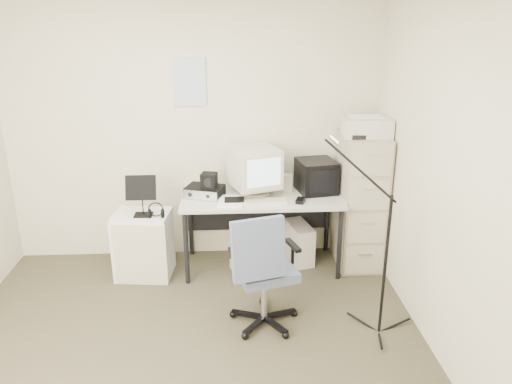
{
  "coord_description": "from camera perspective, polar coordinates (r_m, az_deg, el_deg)",
  "views": [
    {
      "loc": [
        0.33,
        -2.94,
        2.34
      ],
      "look_at": [
        0.55,
        0.95,
        0.95
      ],
      "focal_mm": 35.0,
      "sensor_mm": 36.0,
      "label": 1
    }
  ],
  "objects": [
    {
      "name": "floor",
      "position": [
        3.78,
        -7.96,
        -18.97
      ],
      "size": [
        3.6,
        3.6,
        0.01
      ],
      "primitive_type": "cube",
      "color": "#3D3927",
      "rests_on": "ground"
    },
    {
      "name": "wall_back",
      "position": [
        4.88,
        -7.08,
        6.55
      ],
      "size": [
        3.6,
        0.02,
        2.5
      ],
      "primitive_type": "cube",
      "color": "beige",
      "rests_on": "ground"
    },
    {
      "name": "wall_right",
      "position": [
        3.47,
        22.06,
        -0.19
      ],
      "size": [
        0.02,
        3.6,
        2.5
      ],
      "primitive_type": "cube",
      "color": "beige",
      "rests_on": "ground"
    },
    {
      "name": "wall_calendar",
      "position": [
        4.78,
        -7.59,
        12.36
      ],
      "size": [
        0.3,
        0.02,
        0.44
      ],
      "primitive_type": "cube",
      "color": "white",
      "rests_on": "wall_back"
    },
    {
      "name": "filing_cabinet",
      "position": [
        4.9,
        11.76,
        -1.0
      ],
      "size": [
        0.4,
        0.6,
        1.3
      ],
      "primitive_type": "cube",
      "color": "gray",
      "rests_on": "floor"
    },
    {
      "name": "printer",
      "position": [
        4.65,
        12.54,
        7.27
      ],
      "size": [
        0.45,
        0.33,
        0.17
      ],
      "primitive_type": "cube",
      "rotation": [
        0.0,
        0.0,
        -0.08
      ],
      "color": "beige",
      "rests_on": "filing_cabinet"
    },
    {
      "name": "desk",
      "position": [
        4.83,
        0.61,
        -4.54
      ],
      "size": [
        1.5,
        0.7,
        0.73
      ],
      "primitive_type": "cube",
      "color": "#ACAC99",
      "rests_on": "floor"
    },
    {
      "name": "crt_monitor",
      "position": [
        4.67,
        -0.18,
        2.37
      ],
      "size": [
        0.53,
        0.54,
        0.45
      ],
      "primitive_type": "cube",
      "rotation": [
        0.0,
        0.0,
        0.33
      ],
      "color": "beige",
      "rests_on": "desk"
    },
    {
      "name": "crt_tv",
      "position": [
        4.81,
        6.89,
        1.83
      ],
      "size": [
        0.4,
        0.41,
        0.31
      ],
      "primitive_type": "cube",
      "rotation": [
        0.0,
        0.0,
        0.18
      ],
      "color": "black",
      "rests_on": "desk"
    },
    {
      "name": "desk_speaker",
      "position": [
        4.82,
        3.64,
        1.08
      ],
      "size": [
        0.09,
        0.09,
        0.16
      ],
      "primitive_type": "cube",
      "rotation": [
        0.0,
        0.0,
        -0.1
      ],
      "color": "#BFB799",
      "rests_on": "desk"
    },
    {
      "name": "keyboard",
      "position": [
        4.52,
        0.94,
        -1.11
      ],
      "size": [
        0.42,
        0.17,
        0.02
      ],
      "primitive_type": "cube",
      "rotation": [
        0.0,
        0.0,
        0.04
      ],
      "color": "beige",
      "rests_on": "desk"
    },
    {
      "name": "mouse",
      "position": [
        4.54,
        5.1,
        -0.98
      ],
      "size": [
        0.11,
        0.14,
        0.04
      ],
      "primitive_type": "cube",
      "rotation": [
        0.0,
        0.0,
        -0.35
      ],
      "color": "black",
      "rests_on": "desk"
    },
    {
      "name": "radio_receiver",
      "position": [
        4.7,
        -5.87,
        0.09
      ],
      "size": [
        0.4,
        0.34,
        0.1
      ],
      "primitive_type": "cube",
      "rotation": [
        0.0,
        0.0,
        -0.32
      ],
      "color": "black",
      "rests_on": "desk"
    },
    {
      "name": "radio_speaker",
      "position": [
        4.63,
        -5.4,
        1.33
      ],
      "size": [
        0.16,
        0.16,
        0.14
      ],
      "primitive_type": "cube",
      "rotation": [
        0.0,
        0.0,
        -0.23
      ],
      "color": "black",
      "rests_on": "radio_receiver"
    },
    {
      "name": "papers",
      "position": [
        4.54,
        -2.99,
        -1.07
      ],
      "size": [
        0.22,
        0.3,
        0.02
      ],
      "primitive_type": "cube",
      "rotation": [
        0.0,
        0.0,
        -0.01
      ],
      "color": "white",
      "rests_on": "desk"
    },
    {
      "name": "pc_tower",
      "position": [
        5.03,
        4.92,
        -5.76
      ],
      "size": [
        0.27,
        0.45,
        0.39
      ],
      "primitive_type": "cube",
      "rotation": [
        0.0,
        0.0,
        0.23
      ],
      "color": "beige",
      "rests_on": "floor"
    },
    {
      "name": "office_chair",
      "position": [
        3.9,
        0.97,
        -8.74
      ],
      "size": [
        0.7,
        0.7,
        0.98
      ],
      "primitive_type": "cube",
      "rotation": [
        0.0,
        0.0,
        0.29
      ],
      "color": "#4C5373",
      "rests_on": "floor"
    },
    {
      "name": "side_cart",
      "position": [
        4.81,
        -12.71,
        -5.87
      ],
      "size": [
        0.54,
        0.45,
        0.62
      ],
      "primitive_type": "cube",
      "rotation": [
        0.0,
        0.0,
        -0.1
      ],
      "color": "silver",
      "rests_on": "floor"
    },
    {
      "name": "music_stand",
      "position": [
        4.57,
        -12.91,
        -0.35
      ],
      "size": [
        0.29,
        0.18,
        0.39
      ],
      "primitive_type": "cube",
      "rotation": [
        0.0,
        0.0,
        0.14
      ],
      "color": "black",
      "rests_on": "side_cart"
    },
    {
      "name": "headphones",
      "position": [
        4.55,
        -11.35,
        -2.3
      ],
      "size": [
        0.19,
        0.19,
        0.03
      ],
      "primitive_type": "torus",
      "rotation": [
        0.0,
        0.0,
        -0.33
      ],
      "color": "black",
      "rests_on": "side_cart"
    },
    {
      "name": "mic_stand",
      "position": [
        3.8,
        14.76,
        -5.94
      ],
      "size": [
        0.03,
        0.03,
        1.48
      ],
      "primitive_type": "cylinder",
      "rotation": [
        0.0,
        0.0,
        2.36
      ],
      "color": "black",
      "rests_on": "floor"
    }
  ]
}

